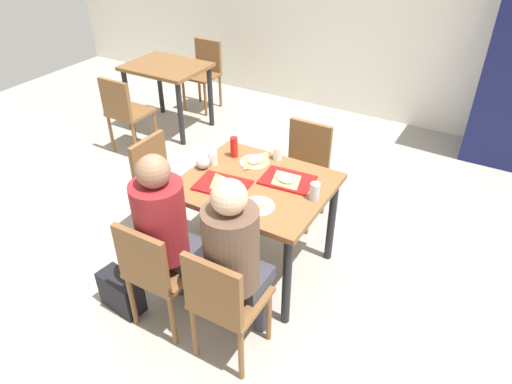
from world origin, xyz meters
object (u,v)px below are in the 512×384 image
object	(u,v)px
plastic_cup_a	(278,153)
background_table	(167,76)
paper_plate_near_edge	(258,206)
tray_red_near	(223,185)
person_in_red	(165,226)
paper_plate_center	(254,162)
main_table	(256,196)
chair_near_right	(223,300)
soda_can	(315,191)
background_chair_far	(205,69)
person_in_brown_jacket	(235,254)
handbag	(121,292)
chair_near_left	(155,269)
plastic_cup_b	(230,205)
foil_bundle	(203,162)
condiment_bottle	(234,147)
pizza_slice_d	(256,204)
pizza_slice_b	(286,179)
chair_far_side	(304,164)
pizza_slice_c	(256,160)
tray_red_far	(287,180)
pizza_slice_a	(223,184)
plastic_cup_c	(213,158)
chair_left_end	(161,181)
background_chair_near	(124,110)

from	to	relation	value
plastic_cup_a	background_table	distance (m)	2.47
paper_plate_near_edge	tray_red_near	bearing A→B (deg)	165.23
person_in_red	paper_plate_center	size ratio (longest dim) A/B	5.78
main_table	paper_plate_center	distance (m)	0.31
chair_near_right	soda_can	world-z (taller)	soda_can
main_table	background_chair_far	xyz separation A→B (m)	(-2.14, 2.36, -0.16)
person_in_brown_jacket	handbag	xyz separation A→B (m)	(-0.86, -0.16, -0.61)
chair_near_left	plastic_cup_a	xyz separation A→B (m)	(0.23, 1.19, 0.32)
handbag	soda_can	bearing A→B (deg)	39.59
plastic_cup_b	foil_bundle	world-z (taller)	same
condiment_bottle	person_in_brown_jacket	bearing A→B (deg)	-57.49
handbag	background_chair_far	distance (m)	3.57
person_in_red	pizza_slice_d	world-z (taller)	person_in_red
pizza_slice_b	pizza_slice_d	xyz separation A→B (m)	(-0.04, -0.36, -0.01)
chair_far_side	plastic_cup_a	world-z (taller)	plastic_cup_a
tray_red_near	foil_bundle	size ratio (longest dim) A/B	3.60
paper_plate_near_edge	background_table	world-z (taller)	paper_plate_near_edge
chair_near_right	pizza_slice_c	size ratio (longest dim) A/B	3.61
tray_red_far	pizza_slice_a	size ratio (longest dim) A/B	1.32
chair_far_side	plastic_cup_a	size ratio (longest dim) A/B	8.62
pizza_slice_b	plastic_cup_c	distance (m)	0.59
plastic_cup_b	condiment_bottle	size ratio (longest dim) A/B	0.62
chair_near_right	pizza_slice_c	xyz separation A→B (m)	(-0.40, 1.08, 0.29)
paper_plate_near_edge	background_table	distance (m)	2.96
plastic_cup_a	plastic_cup_b	size ratio (longest dim) A/B	1.00
pizza_slice_d	soda_can	distance (m)	0.40
pizza_slice_c	chair_near_left	bearing A→B (deg)	-95.74
chair_left_end	tray_red_near	bearing A→B (deg)	-12.07
chair_far_side	person_in_red	distance (m)	1.54
main_table	chair_far_side	bearing A→B (deg)	90.00
background_chair_near	background_table	bearing A→B (deg)	90.00
pizza_slice_d	plastic_cup_a	distance (m)	0.64
chair_near_left	pizza_slice_b	size ratio (longest dim) A/B	3.21
soda_can	foil_bundle	distance (m)	0.87
chair_far_side	paper_plate_center	xyz separation A→B (m)	(-0.15, -0.58, 0.27)
pizza_slice_b	condiment_bottle	bearing A→B (deg)	166.43
background_chair_near	background_chair_far	distance (m)	1.47
tray_red_far	handbag	xyz separation A→B (m)	(-0.78, -0.97, -0.65)
paper_plate_near_edge	plastic_cup_b	bearing A→B (deg)	-134.21
pizza_slice_d	plastic_cup_a	bearing A→B (deg)	105.02
chair_near_right	pizza_slice_b	size ratio (longest dim) A/B	3.21
background_table	main_table	bearing A→B (deg)	-37.34
person_in_red	condiment_bottle	world-z (taller)	person_in_red
plastic_cup_b	foil_bundle	bearing A→B (deg)	142.71
pizza_slice_d	plastic_cup_b	distance (m)	0.17
plastic_cup_c	handbag	bearing A→B (deg)	-102.31
paper_plate_near_edge	background_chair_near	distance (m)	2.57
plastic_cup_b	background_chair_far	world-z (taller)	plastic_cup_b
tray_red_far	pizza_slice_c	xyz separation A→B (m)	(-0.33, 0.12, 0.01)
plastic_cup_b	background_table	world-z (taller)	plastic_cup_b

